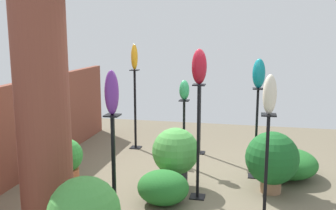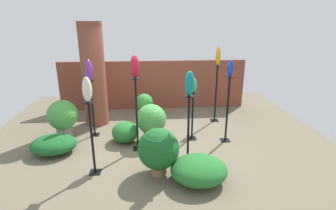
{
  "view_description": "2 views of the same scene",
  "coord_description": "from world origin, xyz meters",
  "views": [
    {
      "loc": [
        -5.41,
        -0.91,
        2.21
      ],
      "look_at": [
        0.08,
        0.27,
        1.16
      ],
      "focal_mm": 42.0,
      "sensor_mm": 36.0,
      "label": 1
    },
    {
      "loc": [
        -0.19,
        -5.33,
        2.66
      ],
      "look_at": [
        0.26,
        0.25,
        0.81
      ],
      "focal_mm": 28.0,
      "sensor_mm": 36.0,
      "label": 2
    }
  ],
  "objects": [
    {
      "name": "art_vase_ivory",
      "position": [
        -1.17,
        -1.1,
        1.56
      ],
      "size": [
        0.16,
        0.15,
        0.43
      ],
      "primitive_type": "ellipsoid",
      "color": "beige",
      "rests_on": "pedestal_ivory"
    },
    {
      "name": "pedestal_cobalt",
      "position": [
        1.56,
        -0.0,
        0.69
      ],
      "size": [
        0.2,
        0.2,
        1.5
      ],
      "color": "black",
      "rests_on": "ground"
    },
    {
      "name": "art_vase_amber",
      "position": [
        1.63,
        1.25,
        1.75
      ],
      "size": [
        0.12,
        0.13,
        0.47
      ],
      "primitive_type": "ellipsoid",
      "color": "orange",
      "rests_on": "pedestal_amber"
    },
    {
      "name": "art_vase_teal",
      "position": [
        0.53,
        -1.0,
        1.61
      ],
      "size": [
        0.17,
        0.19,
        0.44
      ],
      "primitive_type": "ellipsoid",
      "color": "#0F727A",
      "rests_on": "pedestal_teal"
    },
    {
      "name": "pedestal_ruby",
      "position": [
        -0.42,
        -0.24,
        0.72
      ],
      "size": [
        0.2,
        0.2,
        1.55
      ],
      "color": "black",
      "rests_on": "ground"
    },
    {
      "name": "art_vase_violet",
      "position": [
        -1.47,
        0.56,
        1.57
      ],
      "size": [
        0.17,
        0.15,
        0.48
      ],
      "primitive_type": "ellipsoid",
      "color": "#6B2D8C",
      "rests_on": "pedestal_violet"
    },
    {
      "name": "foliage_bed_center",
      "position": [
        0.65,
        -1.5,
        0.22
      ],
      "size": [
        0.97,
        0.89,
        0.43
      ],
      "primitive_type": "ellipsoid",
      "color": "#236B28",
      "rests_on": "ground"
    },
    {
      "name": "foliage_bed_west",
      "position": [
        -2.16,
        -0.26,
        0.18
      ],
      "size": [
        0.93,
        0.78,
        0.37
      ],
      "primitive_type": "ellipsoid",
      "color": "#195923",
      "rests_on": "ground"
    },
    {
      "name": "pedestal_ivory",
      "position": [
        -1.17,
        -1.1,
        0.62
      ],
      "size": [
        0.2,
        0.2,
        1.35
      ],
      "color": "black",
      "rests_on": "ground"
    },
    {
      "name": "pedestal_amber",
      "position": [
        1.63,
        1.25,
        0.7
      ],
      "size": [
        0.2,
        0.2,
        1.52
      ],
      "color": "black",
      "rests_on": "ground"
    },
    {
      "name": "pedestal_jade",
      "position": [
        0.81,
        0.16,
        0.51
      ],
      "size": [
        0.2,
        0.2,
        1.12
      ],
      "color": "black",
      "rests_on": "ground"
    },
    {
      "name": "potted_plant_mid_right",
      "position": [
        -0.29,
        1.74,
        0.36
      ],
      "size": [
        0.5,
        0.5,
        0.66
      ],
      "color": "#B25B38",
      "rests_on": "ground"
    },
    {
      "name": "art_vase_ruby",
      "position": [
        -0.42,
        -0.24,
        1.77
      ],
      "size": [
        0.18,
        0.19,
        0.45
      ],
      "primitive_type": "ellipsoid",
      "color": "maroon",
      "rests_on": "pedestal_ruby"
    },
    {
      "name": "potted_plant_mid_left",
      "position": [
        -0.12,
        0.12,
        0.5
      ],
      "size": [
        0.67,
        0.67,
        0.87
      ],
      "color": "#2D2D33",
      "rests_on": "ground"
    },
    {
      "name": "foliage_bed_east",
      "position": [
        -0.71,
        0.17,
        0.22
      ],
      "size": [
        0.6,
        0.68,
        0.45
      ],
      "primitive_type": "ellipsoid",
      "color": "#236B28",
      "rests_on": "ground"
    },
    {
      "name": "brick_pillar",
      "position": [
        -1.54,
        1.34,
        1.31
      ],
      "size": [
        0.6,
        0.6,
        2.61
      ],
      "primitive_type": "cylinder",
      "color": "brown",
      "rests_on": "ground"
    },
    {
      "name": "pedestal_teal",
      "position": [
        0.53,
        -1.0,
        0.64
      ],
      "size": [
        0.2,
        0.2,
        1.39
      ],
      "color": "black",
      "rests_on": "ground"
    },
    {
      "name": "brick_wall_back",
      "position": [
        0.0,
        2.47,
        0.74
      ],
      "size": [
        5.6,
        0.12,
        1.48
      ],
      "primitive_type": "cube",
      "color": "brown",
      "rests_on": "ground"
    },
    {
      "name": "pedestal_violet",
      "position": [
        -1.47,
        0.56,
        0.61
      ],
      "size": [
        0.2,
        0.2,
        1.33
      ],
      "color": "black",
      "rests_on": "ground"
    },
    {
      "name": "potted_plant_near_pillar",
      "position": [
        -0.03,
        -1.22,
        0.48
      ],
      "size": [
        0.74,
        0.74,
        0.86
      ],
      "color": "#936B4C",
      "rests_on": "ground"
    },
    {
      "name": "art_vase_jade",
      "position": [
        0.81,
        0.16,
        1.28
      ],
      "size": [
        0.17,
        0.16,
        0.32
      ],
      "primitive_type": "ellipsoid",
      "color": "#2D9356",
      "rests_on": "pedestal_jade"
    },
    {
      "name": "ground_plane",
      "position": [
        0.0,
        0.0,
        0.0
      ],
      "size": [
        8.0,
        8.0,
        0.0
      ],
      "primitive_type": "plane",
      "color": "#6B604C"
    },
    {
      "name": "art_vase_cobalt",
      "position": [
        1.56,
        -0.0,
        1.67
      ],
      "size": [
        0.14,
        0.13,
        0.34
      ],
      "primitive_type": "ellipsoid",
      "color": "#192D9E",
      "rests_on": "pedestal_cobalt"
    },
    {
      "name": "potted_plant_front_left",
      "position": [
        -2.19,
        0.6,
        0.49
      ],
      "size": [
        0.7,
        0.7,
        0.87
      ],
      "color": "gray",
      "rests_on": "ground"
    }
  ]
}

